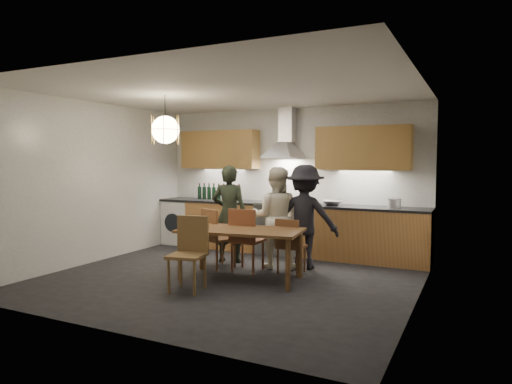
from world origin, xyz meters
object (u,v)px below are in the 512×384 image
at_px(chair_front, 190,248).
at_px(mixing_bowl, 332,203).
at_px(person_right, 305,217).
at_px(stock_pot, 394,204).
at_px(person_left, 229,214).
at_px(wine_bottles, 219,192).
at_px(person_mid, 276,217).
at_px(dining_table, 241,235).
at_px(chair_back_left, 215,234).

distance_m(chair_front, mixing_bowl, 2.87).
distance_m(person_right, mixing_bowl, 0.90).
distance_m(person_right, stock_pot, 1.49).
relative_size(person_left, mixing_bowl, 4.59).
distance_m(person_left, stock_pot, 2.64).
bearing_deg(person_right, stock_pot, -151.41).
bearing_deg(stock_pot, person_left, -157.36).
xyz_separation_m(chair_front, wine_bottles, (-1.19, 2.72, 0.52)).
bearing_deg(wine_bottles, person_right, -24.85).
height_order(person_right, wine_bottles, person_right).
bearing_deg(person_mid, wine_bottles, -48.31).
bearing_deg(person_mid, chair_front, 57.99).
bearing_deg(dining_table, person_right, 53.33).
xyz_separation_m(person_left, mixing_bowl, (1.42, 1.00, 0.15)).
height_order(mixing_bowl, wine_bottles, wine_bottles).
bearing_deg(stock_pot, mixing_bowl, -179.43).
distance_m(chair_front, stock_pot, 3.40).
bearing_deg(chair_front, chair_back_left, 94.81).
height_order(mixing_bowl, stock_pot, stock_pot).
bearing_deg(person_left, chair_front, 89.18).
relative_size(chair_front, person_right, 0.59).
bearing_deg(chair_back_left, dining_table, 172.29).
xyz_separation_m(chair_back_left, wine_bottles, (-0.87, 1.58, 0.53)).
relative_size(dining_table, person_left, 1.12).
xyz_separation_m(chair_back_left, person_left, (-0.01, 0.47, 0.27)).
relative_size(chair_front, person_mid, 0.60).
height_order(chair_back_left, stock_pot, stock_pot).
relative_size(chair_front, stock_pot, 4.65).
xyz_separation_m(chair_back_left, stock_pot, (2.42, 1.48, 0.45)).
bearing_deg(person_left, chair_back_left, 78.91).
relative_size(person_right, wine_bottles, 1.67).
bearing_deg(chair_front, dining_table, 53.10).
bearing_deg(dining_table, mixing_bowl, 61.18).
bearing_deg(dining_table, wine_bottles, 119.92).
bearing_deg(person_right, dining_table, 52.85).
bearing_deg(person_right, person_left, -2.29).
bearing_deg(wine_bottles, chair_back_left, -61.12).
relative_size(dining_table, chair_front, 1.89).
bearing_deg(person_right, wine_bottles, -33.07).
height_order(dining_table, person_mid, person_mid).
bearing_deg(chair_front, mixing_bowl, 56.74).
distance_m(dining_table, mixing_bowl, 2.06).
bearing_deg(stock_pot, chair_back_left, -148.52).
distance_m(person_mid, mixing_bowl, 1.18).
height_order(person_right, stock_pot, person_right).
distance_m(person_left, person_right, 1.26).
distance_m(dining_table, person_right, 1.18).
relative_size(mixing_bowl, wine_bottles, 0.36).
height_order(dining_table, stock_pot, stock_pot).
height_order(person_right, mixing_bowl, person_right).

